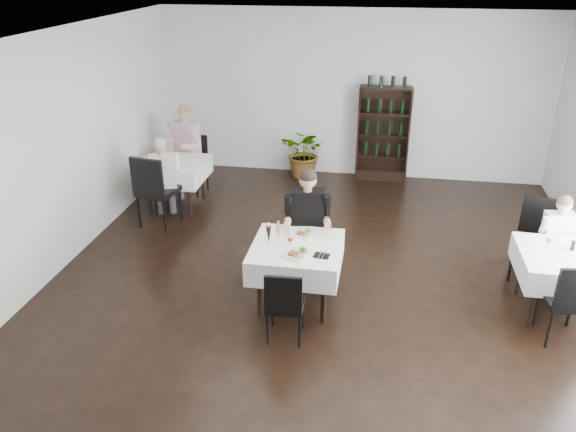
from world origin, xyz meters
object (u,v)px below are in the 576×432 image
object	(u,v)px
main_table	(297,257)
potted_tree	(306,153)
wine_shelf	(383,135)
diner_main	(307,219)

from	to	relation	value
main_table	potted_tree	size ratio (longest dim) A/B	1.10
wine_shelf	potted_tree	world-z (taller)	wine_shelf
wine_shelf	potted_tree	size ratio (longest dim) A/B	1.86
wine_shelf	main_table	xyz separation A→B (m)	(-0.90, -4.31, -0.23)
wine_shelf	diner_main	world-z (taller)	wine_shelf
diner_main	wine_shelf	bearing A→B (deg)	77.31
wine_shelf	diner_main	xyz separation A→B (m)	(-0.85, -3.78, 0.02)
potted_tree	diner_main	size ratio (longest dim) A/B	0.63
main_table	potted_tree	world-z (taller)	potted_tree
wine_shelf	potted_tree	distance (m)	1.45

